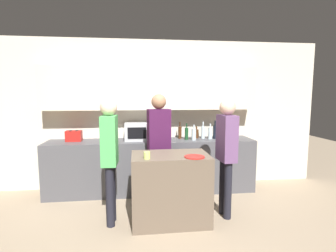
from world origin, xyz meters
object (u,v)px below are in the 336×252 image
(bottle_0, at_px, (180,132))
(plate_on_island, at_px, (195,157))
(bottle_2, at_px, (194,134))
(person_left, at_px, (226,148))
(bottle_5, at_px, (210,133))
(bottle_7, at_px, (220,133))
(potted_plant, at_px, (232,127))
(bottle_1, at_px, (187,133))
(bottle_4, at_px, (203,132))
(toaster, at_px, (74,136))
(person_center, at_px, (110,151))
(person_right, at_px, (159,139))
(cup_0, at_px, (147,155))
(bottle_3, at_px, (196,134))
(bottle_6, at_px, (215,132))
(microwave, at_px, (140,131))

(bottle_0, relative_size, plate_on_island, 1.17)
(bottle_2, distance_m, person_left, 1.03)
(bottle_5, bearing_deg, bottle_7, 13.30)
(potted_plant, height_order, person_left, person_left)
(bottle_1, height_order, bottle_4, bottle_4)
(toaster, bearing_deg, person_center, -58.70)
(bottle_7, bearing_deg, plate_on_island, -119.40)
(person_right, bearing_deg, cup_0, 64.84)
(bottle_3, height_order, bottle_6, bottle_6)
(toaster, height_order, person_right, person_right)
(bottle_4, height_order, person_right, person_right)
(bottle_1, height_order, person_right, person_right)
(potted_plant, height_order, bottle_2, potted_plant)
(bottle_7, xyz_separation_m, person_right, (-1.16, -0.59, 0.01))
(microwave, xyz_separation_m, person_right, (0.28, -0.61, -0.04))
(microwave, bearing_deg, bottle_5, -3.05)
(bottle_0, distance_m, bottle_5, 0.54)
(potted_plant, xyz_separation_m, bottle_3, (-0.65, 0.05, -0.11))
(plate_on_island, xyz_separation_m, cup_0, (-0.60, 0.01, 0.04))
(bottle_7, bearing_deg, bottle_3, 169.94)
(bottle_5, distance_m, bottle_7, 0.20)
(microwave, relative_size, bottle_7, 2.02)
(microwave, height_order, bottle_5, microwave)
(bottle_2, relative_size, bottle_3, 1.23)
(bottle_4, xyz_separation_m, person_center, (-1.55, -1.19, -0.05))
(bottle_3, bearing_deg, bottle_1, -147.68)
(bottle_6, bearing_deg, microwave, 178.66)
(bottle_3, xyz_separation_m, plate_on_island, (-0.37, -1.46, -0.07))
(toaster, bearing_deg, bottle_0, 1.50)
(bottle_1, relative_size, bottle_7, 1.14)
(bottle_7, height_order, cup_0, bottle_7)
(plate_on_island, bearing_deg, potted_plant, 54.13)
(bottle_0, height_order, bottle_6, bottle_6)
(bottle_5, xyz_separation_m, bottle_6, (0.10, 0.04, 0.02))
(bottle_4, bearing_deg, potted_plant, -2.07)
(microwave, xyz_separation_m, bottle_7, (1.45, -0.02, -0.05))
(person_right, bearing_deg, bottle_0, -133.11)
(cup_0, distance_m, person_center, 0.53)
(bottle_2, height_order, bottle_5, bottle_5)
(potted_plant, distance_m, bottle_6, 0.34)
(bottle_0, relative_size, bottle_1, 1.04)
(cup_0, bearing_deg, plate_on_island, -0.55)
(bottle_3, xyz_separation_m, bottle_7, (0.41, -0.07, 0.01))
(bottle_3, height_order, person_left, person_left)
(potted_plant, xyz_separation_m, bottle_5, (-0.43, -0.07, -0.09))
(potted_plant, bearing_deg, bottle_4, 177.93)
(person_left, height_order, person_center, person_center)
(person_right, bearing_deg, microwave, -74.76)
(bottle_0, height_order, bottle_7, bottle_0)
(bottle_4, xyz_separation_m, bottle_6, (0.21, -0.05, 0.01))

